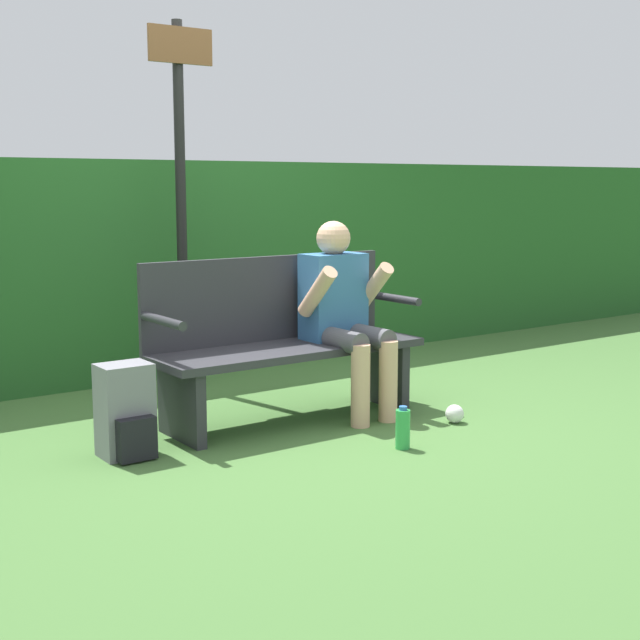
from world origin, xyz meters
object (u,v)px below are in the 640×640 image
object	(u,v)px
person_seated	(343,308)
signpost	(181,181)
water_bottle	(403,429)
park_bench	(282,341)
backpack	(126,413)

from	to	relation	value
person_seated	signpost	distance (m)	1.49
water_bottle	signpost	world-z (taller)	signpost
person_seated	signpost	bearing A→B (deg)	110.43
water_bottle	signpost	bearing A→B (deg)	97.48
park_bench	backpack	xyz separation A→B (m)	(-1.06, -0.17, -0.24)
person_seated	backpack	xyz separation A→B (m)	(-1.42, -0.05, -0.42)
backpack	person_seated	bearing A→B (deg)	2.01
park_bench	person_seated	xyz separation A→B (m)	(0.36, -0.12, 0.18)
park_bench	backpack	distance (m)	1.10
backpack	signpost	size ratio (longest dim) A/B	0.20
signpost	park_bench	bearing A→B (deg)	-85.24
backpack	park_bench	bearing A→B (deg)	9.28
person_seated	water_bottle	bearing A→B (deg)	-103.69
person_seated	water_bottle	world-z (taller)	person_seated
backpack	signpost	distance (m)	1.97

